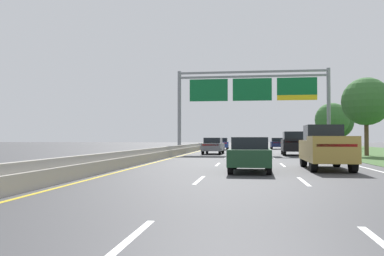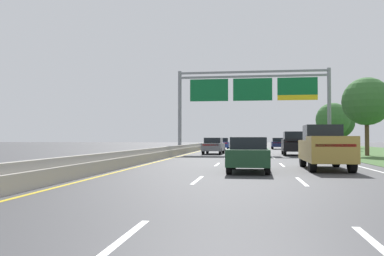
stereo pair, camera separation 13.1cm
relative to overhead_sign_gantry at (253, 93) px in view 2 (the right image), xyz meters
name	(u,v)px [view 2 (the right image)]	position (x,y,z in m)	size (l,w,h in m)	color
ground_plane	(250,154)	(-0.30, -1.74, -5.97)	(220.00, 220.00, 0.00)	#3D3D3F
lane_striping	(250,154)	(-0.30, -2.20, -5.97)	(11.96, 106.00, 0.01)	white
median_barrier_concrete	(181,150)	(-6.90, -1.74, -5.62)	(0.60, 110.00, 0.85)	#A8A399
overhead_sign_gantry	(253,93)	(0.00, 0.00, 0.00)	(15.06, 0.42, 8.36)	gray
pickup_truck_gold	(325,147)	(3.39, -20.26, -4.90)	(2.06, 5.42, 2.20)	#A38438
car_black_right_lane_suv	(293,143)	(3.58, -3.20, -4.88)	(2.04, 4.75, 2.11)	black
car_darkgreen_centre_lane_sedan	(249,154)	(-0.30, -22.31, -5.16)	(1.91, 4.44, 1.57)	#193D23
car_grey_left_lane_sedan	(214,146)	(-3.76, -1.51, -5.16)	(1.95, 4.45, 1.57)	slate
car_blue_left_lane_sedan	(222,144)	(-3.91, 13.03, -5.16)	(1.90, 4.43, 1.57)	navy
car_navy_right_lane_sedan	(278,143)	(3.62, 17.66, -5.16)	(1.88, 4.43, 1.57)	#161E47
roadside_tree_mid	(367,102)	(9.73, -3.95, -1.28)	(4.15, 4.15, 6.79)	#4C3823
roadside_tree_far	(333,120)	(10.27, 13.57, -2.07)	(4.32, 4.32, 6.08)	#4C3823
roadside_tree_distant	(338,122)	(13.34, 25.30, -1.95)	(4.95, 4.95, 6.51)	#4C3823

